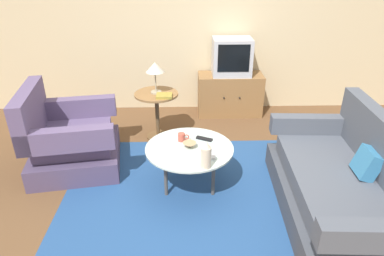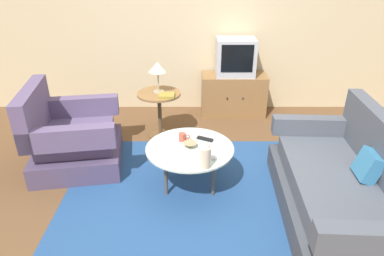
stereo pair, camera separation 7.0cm
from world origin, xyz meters
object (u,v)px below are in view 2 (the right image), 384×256
at_px(table_lamp, 157,68).
at_px(tv_remote_dark, 204,139).
at_px(couch, 341,189).
at_px(television, 234,57).
at_px(side_table, 158,105).
at_px(tv_stand, 232,95).
at_px(book, 166,95).
at_px(mug, 182,137).
at_px(vase, 205,155).
at_px(tv_remote_silver, 212,155).
at_px(bowl, 189,145).
at_px(coffee_table, 189,151).
at_px(armchair, 70,140).

height_order(table_lamp, tv_remote_dark, table_lamp).
xyz_separation_m(couch, television, (-0.72, 2.29, 0.57)).
bearing_deg(side_table, couch, -41.56).
relative_size(tv_stand, book, 4.86).
height_order(television, mug, television).
bearing_deg(vase, tv_remote_silver, 68.33).
bearing_deg(bowl, mug, 118.41).
xyz_separation_m(television, tv_remote_dark, (-0.48, -1.68, -0.39)).
height_order(coffee_table, television, television).
bearing_deg(bowl, book, 106.65).
height_order(coffee_table, tv_remote_dark, tv_remote_dark).
xyz_separation_m(tv_stand, book, (-0.92, -0.87, 0.33)).
distance_m(tv_stand, tv_remote_dark, 1.75).
bearing_deg(tv_remote_dark, table_lamp, -33.63).
bearing_deg(coffee_table, tv_remote_dark, 45.32).
xyz_separation_m(tv_stand, mug, (-0.71, -1.69, 0.20)).
xyz_separation_m(couch, tv_stand, (-0.72, 2.29, 0.01)).
bearing_deg(television, book, -136.32).
relative_size(vase, tv_remote_silver, 1.60).
bearing_deg(mug, book, 104.50).
relative_size(mug, bowl, 0.86).
distance_m(mug, book, 0.86).
bearing_deg(coffee_table, book, 106.57).
bearing_deg(television, tv_stand, -90.00).
relative_size(couch, side_table, 2.97).
bearing_deg(side_table, bowl, -70.18).
relative_size(table_lamp, tv_remote_silver, 2.39).
bearing_deg(television, coffee_table, -108.99).
distance_m(table_lamp, tv_remote_dark, 1.18).
bearing_deg(bowl, tv_remote_silver, -36.15).
bearing_deg(book, tv_stand, 44.32).
height_order(tv_stand, table_lamp, table_lamp).
relative_size(side_table, tv_remote_dark, 3.57).
height_order(couch, mug, couch).
distance_m(couch, bowl, 1.44).
xyz_separation_m(side_table, vase, (0.53, -1.44, 0.14)).
height_order(side_table, tv_stand, side_table).
relative_size(television, tv_remote_silver, 3.33).
xyz_separation_m(tv_remote_dark, book, (-0.44, 0.80, 0.16)).
height_order(armchair, tv_remote_silver, armchair).
distance_m(tv_stand, table_lamp, 1.41).
relative_size(side_table, table_lamp, 1.58).
relative_size(side_table, bowl, 4.59).
bearing_deg(side_table, mug, -71.51).
bearing_deg(armchair, mug, 67.63).
xyz_separation_m(mug, tv_remote_silver, (0.29, -0.29, -0.03)).
bearing_deg(tv_remote_silver, book, -155.59).
distance_m(armchair, tv_stand, 2.40).
bearing_deg(tv_remote_silver, bowl, -125.96).
relative_size(television, bowl, 4.04).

